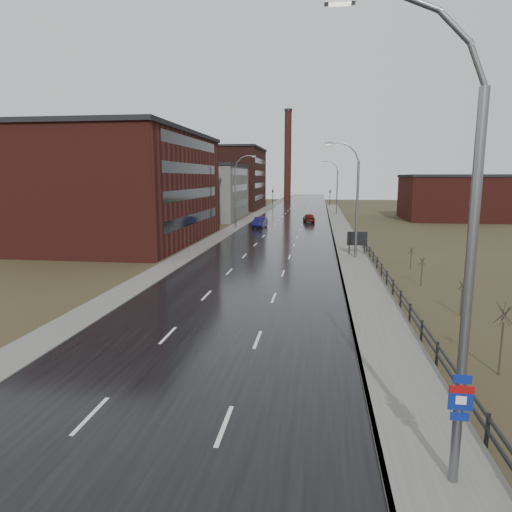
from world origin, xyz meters
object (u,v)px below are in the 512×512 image
(billboard, at_px, (357,239))
(car_far, at_px, (309,218))
(streetlight_main, at_px, (456,259))
(car_near, at_px, (260,223))

(billboard, distance_m, car_far, 34.81)
(streetlight_main, xyz_separation_m, car_near, (-12.69, 60.79, -5.25))
(billboard, bearing_deg, car_far, 99.49)
(streetlight_main, distance_m, billboard, 36.46)
(billboard, height_order, car_near, billboard)
(billboard, bearing_deg, car_near, 118.43)
(billboard, relative_size, car_far, 0.53)
(car_near, bearing_deg, car_far, 56.74)
(streetlight_main, height_order, car_near, streetlight_main)
(streetlight_main, bearing_deg, car_far, 94.15)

